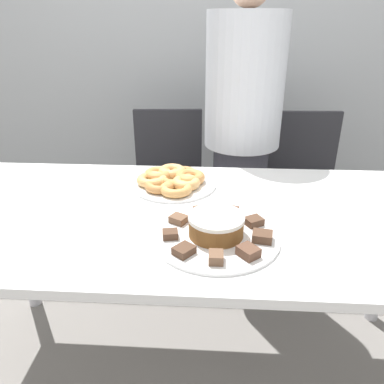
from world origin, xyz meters
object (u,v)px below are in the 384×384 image
person_standing (242,136)px  plate_donuts (174,184)px  office_chair_right (304,197)px  plate_cake (216,236)px  frosted_cake (216,225)px  office_chair_left (169,194)px

person_standing → plate_donuts: bearing=-120.5°
office_chair_right → person_standing: bearing=-160.4°
office_chair_right → plate_cake: office_chair_right is taller
person_standing → office_chair_right: person_standing is taller
person_standing → plate_donuts: person_standing is taller
frosted_cake → plate_donuts: bearing=113.7°
office_chair_left → frosted_cake: office_chair_left is taller
person_standing → plate_cake: bearing=-98.2°
plate_donuts → frosted_cake: size_ratio=2.00×
office_chair_left → frosted_cake: 1.13m
office_chair_left → frosted_cake: size_ratio=5.31×
person_standing → office_chair_left: size_ratio=1.79×
office_chair_left → plate_donuts: bearing=-85.2°
office_chair_right → plate_donuts: 1.01m
person_standing → plate_cake: person_standing is taller
plate_donuts → person_standing: bearing=59.5°
office_chair_left → plate_cake: office_chair_left is taller
office_chair_left → plate_cake: bearing=-79.7°
person_standing → plate_cake: 0.88m
person_standing → plate_donuts: size_ratio=4.75×
plate_cake → frosted_cake: 0.04m
person_standing → plate_cake: (-0.13, -0.87, -0.05)m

